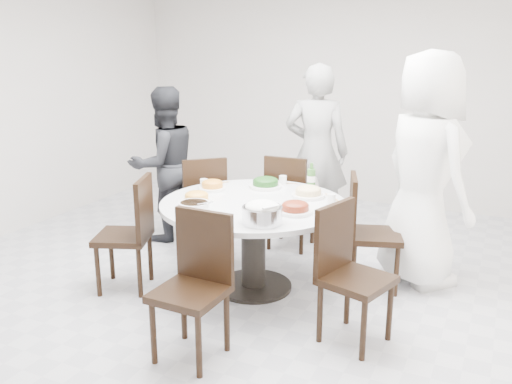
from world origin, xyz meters
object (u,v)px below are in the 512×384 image
at_px(chair_se, 357,277).
at_px(diner_right, 425,171).
at_px(dining_table, 253,246).
at_px(chair_sw, 123,234).
at_px(soup_bowl, 194,207).
at_px(beverage_bottle, 311,177).
at_px(diner_left, 164,164).
at_px(rice_bowl, 262,215).
at_px(chair_n, 291,201).
at_px(chair_s, 189,290).
at_px(chair_ne, 375,233).
at_px(chair_nw, 201,203).
at_px(diner_middle, 316,152).

xyz_separation_m(chair_se, diner_right, (0.22, 1.21, 0.50)).
bearing_deg(chair_se, dining_table, 81.64).
height_order(chair_sw, soup_bowl, chair_sw).
distance_m(dining_table, soup_bowl, 0.66).
xyz_separation_m(soup_bowl, beverage_bottle, (0.60, 0.94, 0.09)).
bearing_deg(beverage_bottle, diner_left, 173.03).
distance_m(rice_bowl, beverage_bottle, 0.98).
bearing_deg(dining_table, chair_se, -25.29).
bearing_deg(chair_n, beverage_bottle, 124.89).
distance_m(chair_sw, rice_bowl, 1.30).
xyz_separation_m(chair_se, beverage_bottle, (-0.68, 0.99, 0.40)).
bearing_deg(diner_left, soup_bowl, 69.59).
relative_size(chair_s, beverage_bottle, 3.86).
bearing_deg(diner_right, chair_ne, 86.91).
bearing_deg(chair_nw, diner_middle, -179.53).
distance_m(diner_right, diner_middle, 1.37).
xyz_separation_m(diner_middle, soup_bowl, (-0.33, -1.87, -0.11)).
xyz_separation_m(chair_sw, diner_right, (2.18, 1.20, 0.50)).
relative_size(chair_ne, chair_s, 1.00).
height_order(diner_left, beverage_bottle, diner_left).
height_order(dining_table, chair_s, chair_s).
bearing_deg(soup_bowl, chair_n, 81.34).
relative_size(diner_right, rice_bowl, 6.78).
relative_size(chair_s, diner_right, 0.49).
bearing_deg(diner_right, chair_se, 123.79).
distance_m(chair_se, diner_right, 1.33).
relative_size(dining_table, chair_se, 1.58).
relative_size(chair_sw, soup_bowl, 4.04).
relative_size(chair_ne, beverage_bottle, 3.86).
bearing_deg(soup_bowl, chair_sw, -177.21).
bearing_deg(chair_sw, rice_bowl, 68.20).
distance_m(diner_right, diner_left, 2.57).
height_order(chair_sw, chair_s, same).
xyz_separation_m(dining_table, soup_bowl, (-0.30, -0.42, 0.41)).
relative_size(chair_s, chair_se, 1.00).
distance_m(chair_nw, chair_sw, 1.06).
distance_m(chair_nw, chair_s, 1.95).
xyz_separation_m(diner_left, rice_bowl, (1.64, -1.18, 0.02)).
height_order(chair_s, rice_bowl, chair_s).
height_order(rice_bowl, beverage_bottle, beverage_bottle).
xyz_separation_m(dining_table, chair_s, (0.08, -1.11, 0.10)).
height_order(chair_ne, diner_middle, diner_middle).
xyz_separation_m(chair_s, chair_se, (0.91, 0.65, 0.00)).
xyz_separation_m(chair_nw, diner_middle, (0.88, 0.84, 0.43)).
bearing_deg(diner_left, chair_s, 64.91).
bearing_deg(dining_table, beverage_bottle, 59.77).
height_order(chair_ne, beverage_bottle, beverage_bottle).
relative_size(chair_sw, chair_se, 1.00).
distance_m(chair_sw, diner_middle, 2.19).
bearing_deg(dining_table, diner_middle, 88.81).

